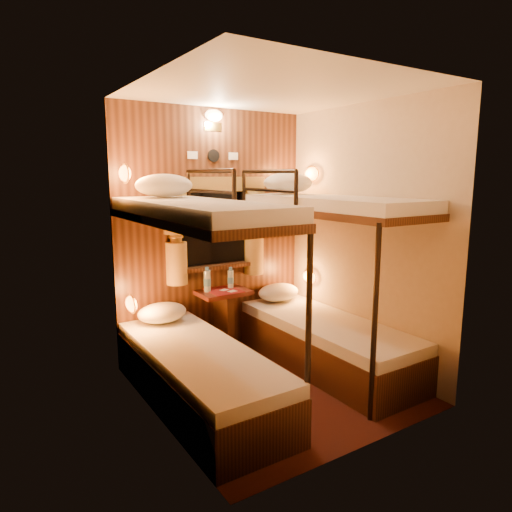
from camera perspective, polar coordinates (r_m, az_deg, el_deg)
floor at (r=4.03m, az=2.04°, el=-15.91°), size 2.10×2.10×0.00m
ceiling at (r=3.68m, az=2.29°, el=19.99°), size 2.10×2.10×0.00m
wall_back at (r=4.56m, az=-5.39°, el=2.90°), size 2.40×0.00×2.40m
wall_front at (r=2.88m, az=14.15°, el=-1.57°), size 2.40×0.00×2.40m
wall_left at (r=3.21m, az=-12.66°, el=-0.33°), size 0.00×2.40×2.40m
wall_right at (r=4.31m, az=13.16°, el=2.27°), size 0.00×2.40×2.40m
back_panel at (r=4.55m, az=-5.30°, el=2.88°), size 2.00×0.03×2.40m
bunk_left at (r=3.57m, az=-7.26°, el=-9.78°), size 0.72×1.90×1.82m
bunk_right at (r=4.26m, az=8.80°, el=-6.53°), size 0.72×1.90×1.82m
window at (r=4.52m, az=-5.12°, el=2.60°), size 1.00×0.12×0.79m
curtains at (r=4.48m, az=-4.94°, el=3.61°), size 1.10×0.22×1.00m
back_fixtures at (r=4.51m, az=-5.31°, el=16.15°), size 0.54×0.09×0.48m
reading_lamps at (r=4.25m, az=-3.23°, el=2.95°), size 2.00×0.20×1.25m
table at (r=4.55m, az=-4.06°, el=-7.21°), size 0.50×0.34×0.66m
bottle_left at (r=4.45m, az=-6.12°, el=-3.13°), size 0.07×0.07×0.24m
bottle_right at (r=4.56m, az=-3.20°, el=-2.91°), size 0.06×0.06×0.21m
sachet_a at (r=4.45m, az=-2.99°, el=-4.44°), size 0.10×0.08×0.01m
sachet_b at (r=4.50m, az=-4.01°, el=-4.28°), size 0.10×0.09×0.01m
pillow_lower_left at (r=4.22m, az=-11.65°, el=-6.95°), size 0.45×0.32×0.18m
pillow_lower_right at (r=4.83m, az=2.82°, el=-4.54°), size 0.46×0.33×0.18m
pillow_upper_left at (r=3.90m, az=-11.41°, el=8.64°), size 0.49×0.35×0.19m
pillow_upper_right at (r=4.56m, az=4.04°, el=9.10°), size 0.53×0.38×0.21m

